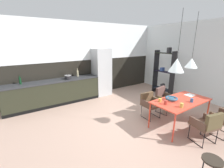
{
  "coord_description": "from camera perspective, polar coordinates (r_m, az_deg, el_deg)",
  "views": [
    {
      "loc": [
        -2.7,
        -2.85,
        2.23
      ],
      "look_at": [
        -0.4,
        0.63,
        1.04
      ],
      "focal_mm": 24.22,
      "sensor_mm": 36.0,
      "label": 1
    }
  ],
  "objects": [
    {
      "name": "mug_white_ceramic",
      "position": [
        4.05,
        17.66,
        -5.81
      ],
      "size": [
        0.12,
        0.07,
        0.09
      ],
      "color": "gold",
      "rests_on": "dining_table"
    },
    {
      "name": "mug_tall_blue",
      "position": [
        3.93,
        19.64,
        -6.57
      ],
      "size": [
        0.12,
        0.08,
        0.1
      ],
      "color": "#B23D33",
      "rests_on": "dining_table"
    },
    {
      "name": "back_wall_splashback_dark",
      "position": [
        6.56,
        -8.27,
        2.66
      ],
      "size": [
        6.71,
        0.12,
        1.48
      ],
      "primitive_type": "cube",
      "color": "black",
      "rests_on": "ground"
    },
    {
      "name": "side_wall_right",
      "position": [
        6.68,
        31.15,
        7.23
      ],
      "size": [
        0.12,
        6.0,
        2.96
      ],
      "primitive_type": "cube",
      "color": "silver",
      "rests_on": "ground"
    },
    {
      "name": "back_wall_panel_upper",
      "position": [
        6.39,
        -8.81,
        15.68
      ],
      "size": [
        6.71,
        0.12,
        1.48
      ],
      "primitive_type": "cube",
      "color": "silver",
      "rests_on": "back_wall_splashback_dark"
    },
    {
      "name": "refrigerator_column",
      "position": [
        6.36,
        -3.95,
        4.48
      ],
      "size": [
        0.67,
        0.6,
        1.94
      ],
      "primitive_type": "cube",
      "color": "#ADAFB2",
      "rests_on": "ground"
    },
    {
      "name": "armchair_near_window",
      "position": [
        5.14,
        18.79,
        -4.58
      ],
      "size": [
        0.55,
        0.54,
        0.8
      ],
      "rotation": [
        0.0,
        0.0,
        3.3
      ],
      "color": "brown",
      "rests_on": "ground"
    },
    {
      "name": "mug_dark_espresso",
      "position": [
        3.9,
        24.81,
        -7.28
      ],
      "size": [
        0.12,
        0.08,
        0.11
      ],
      "color": "gold",
      "rests_on": "dining_table"
    },
    {
      "name": "kitchen_counter",
      "position": [
        5.82,
        -20.89,
        -2.99
      ],
      "size": [
        3.25,
        0.63,
        0.89
      ],
      "color": "#26281B",
      "rests_on": "ground"
    },
    {
      "name": "bottle_spice_small",
      "position": [
        5.67,
        -31.37,
        1.07
      ],
      "size": [
        0.07,
        0.07,
        0.27
      ],
      "color": "#0F3319",
      "rests_on": "kitchen_counter"
    },
    {
      "name": "pendant_lamp_over_table_near",
      "position": [
        3.89,
        23.2,
        6.54
      ],
      "size": [
        0.36,
        0.36,
        1.39
      ],
      "color": "black"
    },
    {
      "name": "side_stool",
      "position": [
        3.1,
        33.6,
        -23.28
      ],
      "size": [
        0.31,
        0.31,
        0.45
      ],
      "color": "#2D261E",
      "rests_on": "ground"
    },
    {
      "name": "dining_table",
      "position": [
        4.38,
        24.59,
        -6.15
      ],
      "size": [
        1.6,
        0.8,
        0.74
      ],
      "color": "#E04530",
      "rests_on": "ground"
    },
    {
      "name": "armchair_by_stool",
      "position": [
        4.68,
        14.03,
        -6.48
      ],
      "size": [
        0.5,
        0.49,
        0.73
      ],
      "rotation": [
        0.0,
        0.0,
        3.11
      ],
      "color": "brown",
      "rests_on": "ground"
    },
    {
      "name": "bottle_wine_green",
      "position": [
        6.06,
        -12.86,
        3.94
      ],
      "size": [
        0.07,
        0.07,
        0.31
      ],
      "color": "tan",
      "rests_on": "kitchen_counter"
    },
    {
      "name": "ground_plane",
      "position": [
        4.51,
        8.92,
        -13.86
      ],
      "size": [
        8.72,
        8.72,
        0.0
      ],
      "primitive_type": "plane",
      "color": "tan"
    },
    {
      "name": "pendant_lamp_over_table_far",
      "position": [
        4.44,
        27.78,
        7.07
      ],
      "size": [
        0.32,
        0.32,
        1.35
      ],
      "color": "black"
    },
    {
      "name": "armchair_far_side",
      "position": [
        4.0,
        32.49,
        -12.39
      ],
      "size": [
        0.57,
        0.56,
        0.78
      ],
      "rotation": [
        0.0,
        0.0,
        -0.22
      ],
      "color": "brown",
      "rests_on": "ground"
    },
    {
      "name": "cooking_pot",
      "position": [
        5.71,
        -16.27,
        2.46
      ],
      "size": [
        0.24,
        0.24,
        0.17
      ],
      "color": "black",
      "rests_on": "kitchen_counter"
    },
    {
      "name": "fruit_bowl",
      "position": [
        4.24,
        21.54,
        -5.08
      ],
      "size": [
        0.32,
        0.32,
        0.08
      ],
      "color": "#33607F",
      "rests_on": "dining_table"
    },
    {
      "name": "open_shelf_unit",
      "position": [
        6.67,
        18.99,
        4.3
      ],
      "size": [
        0.3,
        0.87,
        1.98
      ],
      "rotation": [
        0.0,
        0.0,
        -1.57
      ],
      "color": "black",
      "rests_on": "ground"
    },
    {
      "name": "open_book",
      "position": [
        4.87,
        27.37,
        -3.71
      ],
      "size": [
        0.29,
        0.22,
        0.02
      ],
      "color": "white",
      "rests_on": "dining_table"
    },
    {
      "name": "mug_wide_latte",
      "position": [
        4.33,
        27.9,
        -5.47
      ],
      "size": [
        0.12,
        0.07,
        0.1
      ],
      "color": "#335B93",
      "rests_on": "dining_table"
    }
  ]
}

